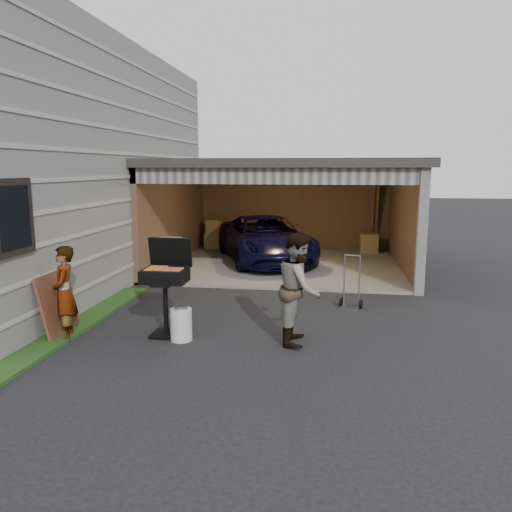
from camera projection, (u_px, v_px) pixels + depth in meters
The scene contains 11 objects.
ground at pixel (199, 342), 7.83m from camera, with size 80.00×80.00×0.00m, color black.
house at pixel (0, 165), 12.13m from camera, with size 7.00×11.00×5.50m, color #474744.
groundcover_strip at pixel (30, 355), 7.19m from camera, with size 0.50×8.00×0.06m, color #193814.
garage at pixel (287, 198), 14.01m from camera, with size 6.80×6.30×2.90m.
minivan at pixel (265, 241), 14.18m from camera, with size 2.13×4.62×1.28m, color black.
woman at pixel (64, 294), 7.80m from camera, with size 0.55×0.36×1.51m, color #9BB3C2.
man at pixel (299, 288), 7.68m from camera, with size 0.84×0.66×1.73m, color #4E351E.
bbq_grill at pixel (166, 279), 7.99m from camera, with size 0.71×0.62×1.57m.
propane_tank at pixel (181, 325), 7.86m from camera, with size 0.34×0.34×0.51m, color white.
plywood_panel at pixel (58, 304), 8.07m from camera, with size 0.04×0.93×1.04m, color #4F271B.
hand_truck at pixel (351, 298), 9.69m from camera, with size 0.46×0.40×1.05m.
Camera 1 is at (2.00, -7.26, 2.69)m, focal length 35.00 mm.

